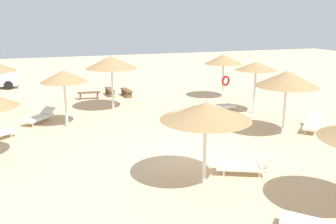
{
  "coord_description": "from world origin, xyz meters",
  "views": [
    {
      "loc": [
        -5.08,
        -11.5,
        5.23
      ],
      "look_at": [
        0.0,
        3.0,
        1.2
      ],
      "focal_mm": 38.6,
      "sensor_mm": 36.0,
      "label": 1
    }
  ],
  "objects_px": {
    "parasol_1": "(206,111)",
    "bench_0": "(126,91)",
    "lounger_0": "(40,117)",
    "bench_1": "(89,94)",
    "lounger_2": "(218,106)",
    "bench_2": "(110,91)",
    "parasol_2": "(256,66)",
    "lounger_3": "(312,124)",
    "parasol_3": "(287,79)",
    "parasol_0": "(64,76)",
    "lounger_1": "(245,166)",
    "parasol_6": "(111,62)",
    "parasol_7": "(224,60)"
  },
  "relations": [
    {
      "from": "parasol_1",
      "to": "bench_0",
      "type": "distance_m",
      "value": 14.12
    },
    {
      "from": "lounger_0",
      "to": "bench_0",
      "type": "xyz_separation_m",
      "value": [
        5.64,
        4.73,
        0.04
      ]
    },
    {
      "from": "parasol_1",
      "to": "bench_1",
      "type": "height_order",
      "value": "parasol_1"
    },
    {
      "from": "lounger_2",
      "to": "bench_2",
      "type": "xyz_separation_m",
      "value": [
        -5.05,
        6.43,
        0.02
      ]
    },
    {
      "from": "parasol_2",
      "to": "lounger_3",
      "type": "xyz_separation_m",
      "value": [
        0.93,
        -3.68,
        -2.34
      ]
    },
    {
      "from": "lounger_3",
      "to": "bench_0",
      "type": "xyz_separation_m",
      "value": [
        -6.67,
        10.42,
        0.04
      ]
    },
    {
      "from": "lounger_2",
      "to": "bench_2",
      "type": "relative_size",
      "value": 1.23
    },
    {
      "from": "bench_0",
      "to": "lounger_2",
      "type": "bearing_deg",
      "value": -54.93
    },
    {
      "from": "lounger_0",
      "to": "bench_2",
      "type": "height_order",
      "value": "lounger_0"
    },
    {
      "from": "lounger_2",
      "to": "lounger_3",
      "type": "xyz_separation_m",
      "value": [
        2.64,
        -4.68,
        -0.02
      ]
    },
    {
      "from": "parasol_1",
      "to": "parasol_3",
      "type": "xyz_separation_m",
      "value": [
        5.58,
        3.44,
        0.17
      ]
    },
    {
      "from": "lounger_3",
      "to": "parasol_0",
      "type": "bearing_deg",
      "value": 157.66
    },
    {
      "from": "lounger_0",
      "to": "lounger_2",
      "type": "height_order",
      "value": "lounger_2"
    },
    {
      "from": "lounger_1",
      "to": "lounger_0",
      "type": "bearing_deg",
      "value": 126.22
    },
    {
      "from": "lounger_0",
      "to": "bench_0",
      "type": "distance_m",
      "value": 7.36
    },
    {
      "from": "parasol_6",
      "to": "lounger_3",
      "type": "height_order",
      "value": "parasol_6"
    },
    {
      "from": "lounger_1",
      "to": "bench_0",
      "type": "bearing_deg",
      "value": 94.09
    },
    {
      "from": "lounger_0",
      "to": "parasol_6",
      "type": "bearing_deg",
      "value": 19.27
    },
    {
      "from": "parasol_2",
      "to": "parasol_6",
      "type": "height_order",
      "value": "parasol_6"
    },
    {
      "from": "parasol_2",
      "to": "parasol_6",
      "type": "relative_size",
      "value": 0.93
    },
    {
      "from": "parasol_0",
      "to": "bench_2",
      "type": "xyz_separation_m",
      "value": [
        3.34,
        6.57,
        -2.16
      ]
    },
    {
      "from": "parasol_7",
      "to": "bench_2",
      "type": "xyz_separation_m",
      "value": [
        -6.98,
        3.28,
        -2.22
      ]
    },
    {
      "from": "parasol_0",
      "to": "lounger_3",
      "type": "relative_size",
      "value": 1.51
    },
    {
      "from": "parasol_0",
      "to": "parasol_3",
      "type": "distance_m",
      "value": 10.38
    },
    {
      "from": "parasol_0",
      "to": "parasol_7",
      "type": "bearing_deg",
      "value": 17.67
    },
    {
      "from": "parasol_6",
      "to": "lounger_3",
      "type": "bearing_deg",
      "value": -40.82
    },
    {
      "from": "parasol_3",
      "to": "bench_2",
      "type": "relative_size",
      "value": 1.95
    },
    {
      "from": "lounger_2",
      "to": "bench_0",
      "type": "xyz_separation_m",
      "value": [
        -4.03,
        5.74,
        0.02
      ]
    },
    {
      "from": "parasol_6",
      "to": "lounger_2",
      "type": "height_order",
      "value": "parasol_6"
    },
    {
      "from": "parasol_7",
      "to": "lounger_1",
      "type": "height_order",
      "value": "parasol_7"
    },
    {
      "from": "parasol_6",
      "to": "parasol_3",
      "type": "bearing_deg",
      "value": -47.98
    },
    {
      "from": "lounger_1",
      "to": "bench_0",
      "type": "relative_size",
      "value": 1.3
    },
    {
      "from": "lounger_0",
      "to": "lounger_1",
      "type": "distance_m",
      "value": 11.21
    },
    {
      "from": "bench_0",
      "to": "lounger_1",
      "type": "bearing_deg",
      "value": -85.91
    },
    {
      "from": "parasol_0",
      "to": "bench_1",
      "type": "relative_size",
      "value": 1.82
    },
    {
      "from": "bench_1",
      "to": "parasol_2",
      "type": "bearing_deg",
      "value": -39.02
    },
    {
      "from": "parasol_0",
      "to": "parasol_7",
      "type": "relative_size",
      "value": 0.96
    },
    {
      "from": "parasol_3",
      "to": "parasol_7",
      "type": "xyz_separation_m",
      "value": [
        1.03,
        7.91,
        -0.03
      ]
    },
    {
      "from": "lounger_1",
      "to": "lounger_3",
      "type": "height_order",
      "value": "lounger_1"
    },
    {
      "from": "parasol_2",
      "to": "lounger_2",
      "type": "height_order",
      "value": "parasol_2"
    },
    {
      "from": "parasol_1",
      "to": "lounger_1",
      "type": "relative_size",
      "value": 1.44
    },
    {
      "from": "bench_0",
      "to": "bench_1",
      "type": "bearing_deg",
      "value": -179.4
    },
    {
      "from": "parasol_3",
      "to": "parasol_2",
      "type": "bearing_deg",
      "value": 77.68
    },
    {
      "from": "parasol_1",
      "to": "bench_2",
      "type": "distance_m",
      "value": 14.79
    },
    {
      "from": "parasol_2",
      "to": "bench_1",
      "type": "distance_m",
      "value": 10.91
    },
    {
      "from": "lounger_2",
      "to": "bench_1",
      "type": "relative_size",
      "value": 1.21
    },
    {
      "from": "lounger_0",
      "to": "lounger_1",
      "type": "bearing_deg",
      "value": -53.78
    },
    {
      "from": "parasol_7",
      "to": "lounger_2",
      "type": "bearing_deg",
      "value": -121.46
    },
    {
      "from": "lounger_3",
      "to": "bench_2",
      "type": "height_order",
      "value": "lounger_3"
    },
    {
      "from": "bench_0",
      "to": "bench_2",
      "type": "distance_m",
      "value": 1.23
    }
  ]
}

